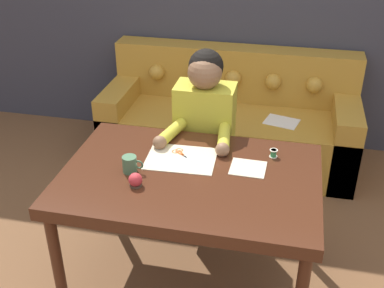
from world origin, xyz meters
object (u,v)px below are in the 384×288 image
object	(u,v)px
dining_table	(190,185)
mug	(130,164)
scissors	(181,154)
couch	(230,122)
thread_spool	(273,153)
pin_cushion	(135,180)
person	(204,140)

from	to	relation	value
dining_table	mug	distance (m)	0.33
scissors	mug	size ratio (longest dim) A/B	1.52
dining_table	couch	world-z (taller)	couch
scissors	thread_spool	distance (m)	0.51
pin_cushion	dining_table	bearing A→B (deg)	34.61
person	scissors	bearing A→B (deg)	-97.25
mug	scissors	bearing A→B (deg)	46.22
mug	pin_cushion	xyz separation A→B (m)	(0.07, -0.12, -0.01)
pin_cushion	thread_spool	bearing A→B (deg)	33.42
couch	pin_cushion	distance (m)	1.72
person	dining_table	bearing A→B (deg)	-86.32
couch	scissors	world-z (taller)	couch
thread_spool	person	bearing A→B (deg)	144.17
pin_cushion	couch	bearing A→B (deg)	81.35
mug	thread_spool	xyz separation A→B (m)	(0.72, 0.31, -0.02)
scissors	mug	distance (m)	0.32
dining_table	thread_spool	distance (m)	0.50
dining_table	person	distance (m)	0.59
scissors	thread_spool	bearing A→B (deg)	9.44
person	scissors	world-z (taller)	person
mug	thread_spool	distance (m)	0.79
couch	thread_spool	distance (m)	1.35
couch	mug	size ratio (longest dim) A/B	17.71
mug	pin_cushion	bearing A→B (deg)	-60.35
thread_spool	couch	bearing A→B (deg)	108.58
person	pin_cushion	world-z (taller)	person
couch	thread_spool	bearing A→B (deg)	-71.42
dining_table	thread_spool	world-z (taller)	thread_spool
thread_spool	pin_cushion	distance (m)	0.78
dining_table	thread_spool	size ratio (longest dim) A/B	29.91
person	scissors	distance (m)	0.43
scissors	thread_spool	size ratio (longest dim) A/B	3.82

